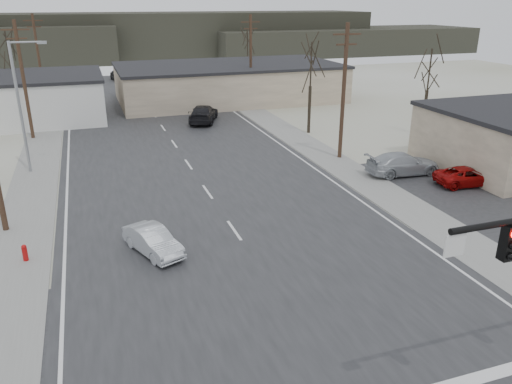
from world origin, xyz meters
TOP-DOWN VIEW (x-y plane):
  - ground at (0.00, 0.00)m, footprint 140.00×140.00m
  - main_road at (0.00, 15.00)m, footprint 18.00×110.00m
  - cross_road at (0.00, 0.00)m, footprint 90.00×10.00m
  - sidewalk_left at (-10.60, 20.00)m, footprint 3.00×90.00m
  - sidewalk_right at (10.60, 20.00)m, footprint 3.00×90.00m
  - fire_hydrant at (-10.20, 8.00)m, footprint 0.24×0.24m
  - building_right_far at (10.00, 44.00)m, footprint 26.30×14.30m
  - upole_left_c at (-11.50, 32.00)m, footprint 2.20×0.30m
  - upole_left_d at (-11.50, 52.00)m, footprint 2.20×0.30m
  - upole_right_a at (11.50, 18.00)m, footprint 2.20×0.30m
  - upole_right_b at (11.50, 40.00)m, footprint 2.20×0.30m
  - streetlight_main at (-10.80, 22.00)m, footprint 2.40×0.25m
  - tree_right_mid at (12.50, 26.00)m, footprint 3.74×3.74m
  - tree_left_far at (-14.00, 46.00)m, footprint 3.96×3.96m
  - tree_right_far at (15.00, 52.00)m, footprint 3.52×3.52m
  - tree_lot at (22.00, 22.00)m, footprint 3.52×3.52m
  - hill_center at (15.00, 96.00)m, footprint 80.00×18.00m
  - hill_right at (50.00, 90.00)m, footprint 60.00×18.00m
  - sedan_crossing at (-4.40, 6.87)m, footprint 2.69×4.04m
  - car_far_a at (4.26, 33.19)m, footprint 4.32×6.23m
  - car_far_b at (-1.68, 64.43)m, footprint 2.35×4.64m
  - car_parked_red at (16.57, 9.75)m, footprint 4.56×2.52m
  - car_parked_silver at (13.77, 13.00)m, footprint 5.35×2.44m

SIDE VIEW (x-z plane):
  - ground at x=0.00m, z-range 0.00..0.00m
  - cross_road at x=0.00m, z-range 0.00..0.04m
  - main_road at x=0.00m, z-range 0.00..0.05m
  - sidewalk_left at x=-10.60m, z-range 0.00..0.06m
  - sidewalk_right at x=10.60m, z-range 0.00..0.06m
  - fire_hydrant at x=-10.20m, z-range 0.02..0.89m
  - car_parked_red at x=16.57m, z-range 0.03..1.24m
  - sedan_crossing at x=-4.40m, z-range 0.05..1.31m
  - car_parked_silver at x=13.77m, z-range 0.03..1.55m
  - car_far_b at x=-1.68m, z-range 0.05..1.56m
  - car_far_a at x=4.26m, z-range 0.05..1.72m
  - building_right_far at x=10.00m, z-range 0.00..4.30m
  - hill_right at x=50.00m, z-range 0.00..5.50m
  - hill_center at x=15.00m, z-range 0.00..9.00m
  - streetlight_main at x=-10.80m, z-range 0.59..9.59m
  - upole_left_c at x=-11.50m, z-range 0.22..10.22m
  - upole_left_d at x=-11.50m, z-range 0.22..10.22m
  - upole_right_a at x=11.50m, z-range 0.22..10.22m
  - upole_right_b at x=11.50m, z-range 0.22..10.22m
  - tree_right_far at x=15.00m, z-range 1.66..9.50m
  - tree_lot at x=22.00m, z-range 1.66..9.50m
  - tree_right_mid at x=12.50m, z-range 1.77..10.10m
  - tree_left_far at x=-14.00m, z-range 1.87..10.69m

